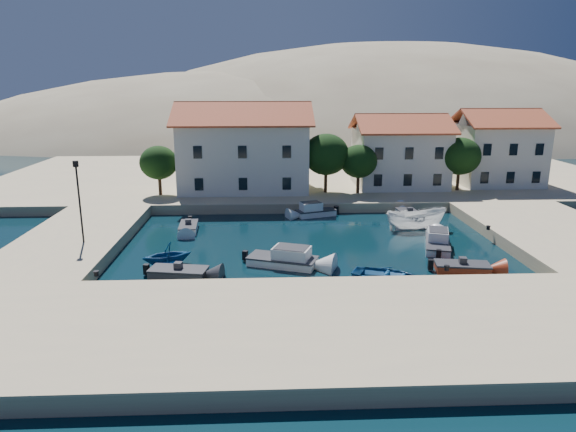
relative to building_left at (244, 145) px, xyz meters
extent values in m
plane|color=black|center=(6.00, -28.00, -5.94)|extent=(400.00, 400.00, 0.00)
cube|color=#CFBB8E|center=(6.00, -34.00, -5.44)|extent=(52.00, 12.00, 1.00)
cube|color=#CFBB8E|center=(26.50, -18.00, -5.44)|extent=(11.00, 20.00, 1.00)
cube|color=#CFBB8E|center=(-13.00, -18.00, -5.44)|extent=(8.00, 20.00, 1.00)
cube|color=#CFBB8E|center=(8.00, 10.00, -5.44)|extent=(80.00, 36.00, 1.00)
ellipsoid|color=gray|center=(-4.00, 82.00, -25.94)|extent=(198.00, 126.00, 72.00)
ellipsoid|color=gray|center=(41.00, 102.00, -30.94)|extent=(220.00, 176.00, 99.00)
cube|color=silver|center=(0.00, 0.00, -1.19)|extent=(14.00, 9.00, 7.50)
pyramid|color=#AB4A26|center=(0.00, 0.00, 3.66)|extent=(14.70, 9.45, 2.20)
cube|color=silver|center=(18.00, 1.00, -1.69)|extent=(10.00, 8.00, 6.50)
pyramid|color=#AB4A26|center=(18.00, 1.00, 2.46)|extent=(10.50, 8.40, 1.80)
cube|color=silver|center=(30.00, 2.00, -1.44)|extent=(9.00, 8.00, 7.00)
pyramid|color=#AB4A26|center=(30.00, 2.00, 2.96)|extent=(9.45, 8.40, 1.80)
cylinder|color=#382314|center=(-9.00, -3.00, -3.69)|extent=(0.36, 0.36, 2.50)
ellipsoid|color=black|center=(-9.00, -3.00, -1.44)|extent=(4.00, 4.00, 3.60)
cylinder|color=#382314|center=(9.00, -2.50, -3.44)|extent=(0.36, 0.36, 3.00)
ellipsoid|color=black|center=(9.00, -2.50, -0.74)|extent=(5.00, 5.00, 4.50)
cylinder|color=#382314|center=(12.50, -3.00, -3.69)|extent=(0.36, 0.36, 2.50)
ellipsoid|color=black|center=(12.50, -3.00, -1.44)|extent=(4.00, 4.00, 3.60)
cylinder|color=#382314|center=(24.00, -2.00, -3.56)|extent=(0.36, 0.36, 2.75)
ellipsoid|color=black|center=(24.00, -2.00, -1.09)|extent=(4.60, 4.60, 4.14)
cylinder|color=black|center=(-11.50, -20.00, -1.94)|extent=(0.14, 0.14, 6.00)
cube|color=black|center=(-11.50, -20.00, 1.06)|extent=(0.35, 0.25, 0.45)
cylinder|color=black|center=(-8.30, -27.20, -4.79)|extent=(0.36, 0.36, 0.30)
cylinder|color=black|center=(14.00, -27.20, -4.79)|extent=(0.36, 0.36, 0.30)
cylinder|color=black|center=(20.70, -18.00, -4.79)|extent=(0.36, 0.36, 0.30)
cube|color=#2F3034|center=(-3.57, -25.02, -5.69)|extent=(4.01, 2.31, 0.90)
cube|color=#2F3034|center=(-3.57, -25.02, -5.36)|extent=(4.10, 2.36, 0.10)
cube|color=#2F3034|center=(-3.57, -25.02, -5.14)|extent=(0.58, 0.58, 0.50)
cube|color=white|center=(3.52, -23.02, -5.69)|extent=(5.24, 3.60, 0.90)
cube|color=#2F3034|center=(3.52, -23.02, -5.36)|extent=(5.36, 3.68, 0.10)
cube|color=white|center=(3.52, -23.02, -4.99)|extent=(3.00, 2.53, 0.90)
imported|color=#185189|center=(10.47, -26.50, -5.94)|extent=(5.92, 5.27, 1.01)
cube|color=maroon|center=(15.96, -24.89, -5.69)|extent=(3.80, 2.17, 0.90)
cube|color=#2F3034|center=(15.96, -24.89, -5.36)|extent=(3.89, 2.22, 0.10)
cube|color=#2F3034|center=(15.96, -24.89, -5.14)|extent=(0.57, 0.57, 0.50)
cube|color=white|center=(15.90, -19.86, -5.69)|extent=(3.00, 4.74, 0.90)
cube|color=#2F3034|center=(15.90, -19.86, -5.36)|extent=(3.07, 4.85, 0.10)
cube|color=white|center=(15.90, -19.86, -4.99)|extent=(2.14, 2.68, 0.90)
imported|color=white|center=(15.74, -14.32, -5.94)|extent=(5.67, 2.51, 2.13)
cube|color=white|center=(16.33, -10.23, -5.69)|extent=(1.93, 3.78, 0.90)
cube|color=#2F3034|center=(16.33, -10.23, -5.36)|extent=(1.97, 3.87, 0.10)
cube|color=#2F3034|center=(16.33, -10.23, -5.14)|extent=(0.53, 0.53, 0.50)
imported|color=#185189|center=(-4.78, -22.57, -5.94)|extent=(4.30, 4.03, 1.81)
cube|color=white|center=(-4.51, -13.72, -5.69)|extent=(1.71, 3.47, 0.90)
cube|color=#2F3034|center=(-4.51, -13.72, -5.36)|extent=(1.75, 3.55, 0.10)
cube|color=#2F3034|center=(-4.51, -13.72, -5.14)|extent=(0.53, 0.53, 0.50)
cube|color=white|center=(7.31, -9.00, -5.69)|extent=(4.08, 2.75, 0.90)
cube|color=#2F3034|center=(7.31, -9.00, -5.36)|extent=(4.18, 2.81, 0.10)
cube|color=white|center=(7.31, -9.00, -4.99)|extent=(2.33, 1.94, 0.90)
camera|label=1|loc=(2.36, -57.88, 6.80)|focal=32.00mm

